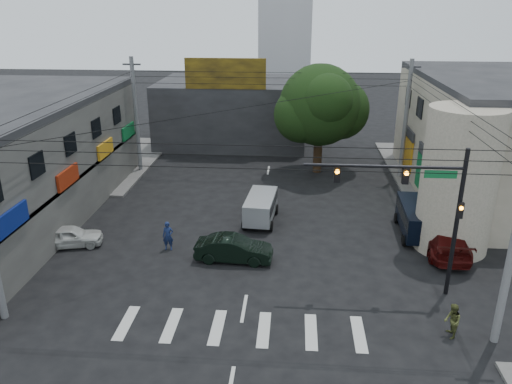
# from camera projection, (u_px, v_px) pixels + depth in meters

# --- Properties ---
(ground) EXTENTS (160.00, 160.00, 0.00)m
(ground) POSITION_uv_depth(u_px,v_px,m) (250.00, 275.00, 25.49)
(ground) COLOR black
(ground) RESTS_ON ground
(sidewalk_far_left) EXTENTS (16.00, 16.00, 0.15)m
(sidewalk_far_left) POSITION_uv_depth(u_px,v_px,m) (64.00, 161.00, 43.55)
(sidewalk_far_left) COLOR #514F4C
(sidewalk_far_left) RESTS_ON ground
(sidewalk_far_right) EXTENTS (16.00, 16.00, 0.15)m
(sidewalk_far_right) POSITION_uv_depth(u_px,v_px,m) (488.00, 171.00, 40.91)
(sidewalk_far_right) COLOR #514F4C
(sidewalk_far_right) RESTS_ON ground
(corner_column) EXTENTS (4.00, 4.00, 8.00)m
(corner_column) POSITION_uv_depth(u_px,v_px,m) (458.00, 181.00, 26.99)
(corner_column) COLOR gray
(corner_column) RESTS_ON ground
(building_far) EXTENTS (14.00, 10.00, 6.00)m
(building_far) POSITION_uv_depth(u_px,v_px,m) (233.00, 112.00, 48.94)
(building_far) COLOR #232326
(building_far) RESTS_ON ground
(billboard) EXTENTS (7.00, 0.30, 2.60)m
(billboard) POSITION_uv_depth(u_px,v_px,m) (225.00, 74.00, 42.84)
(billboard) COLOR olive
(billboard) RESTS_ON building_far
(street_tree) EXTENTS (6.40, 6.40, 8.70)m
(street_tree) POSITION_uv_depth(u_px,v_px,m) (320.00, 105.00, 39.08)
(street_tree) COLOR black
(street_tree) RESTS_ON ground
(traffic_gantry) EXTENTS (7.10, 0.35, 7.20)m
(traffic_gantry) POSITION_uv_depth(u_px,v_px,m) (422.00, 199.00, 22.26)
(traffic_gantry) COLOR black
(traffic_gantry) RESTS_ON ground
(utility_pole_far_left) EXTENTS (0.32, 0.32, 9.20)m
(utility_pole_far_left) POSITION_uv_depth(u_px,v_px,m) (136.00, 116.00, 39.53)
(utility_pole_far_left) COLOR #59595B
(utility_pole_far_left) RESTS_ON ground
(utility_pole_far_right) EXTENTS (0.32, 0.32, 9.20)m
(utility_pole_far_right) POSITION_uv_depth(u_px,v_px,m) (406.00, 121.00, 37.99)
(utility_pole_far_right) COLOR #59595B
(utility_pole_far_right) RESTS_ON ground
(dark_sedan) EXTENTS (1.85, 4.28, 1.36)m
(dark_sedan) POSITION_uv_depth(u_px,v_px,m) (234.00, 249.00, 26.70)
(dark_sedan) COLOR black
(dark_sedan) RESTS_ON ground
(white_compact) EXTENTS (3.22, 4.31, 1.23)m
(white_compact) POSITION_uv_depth(u_px,v_px,m) (70.00, 236.00, 28.29)
(white_compact) COLOR beige
(white_compact) RESTS_ON ground
(maroon_sedan) EXTENTS (2.61, 5.54, 1.56)m
(maroon_sedan) POSITION_uv_depth(u_px,v_px,m) (444.00, 239.00, 27.64)
(maroon_sedan) COLOR #3E0A08
(maroon_sedan) RESTS_ON ground
(silver_minivan) EXTENTS (4.22, 2.29, 1.70)m
(silver_minivan) POSITION_uv_depth(u_px,v_px,m) (261.00, 209.00, 31.44)
(silver_minivan) COLOR #9EA1A6
(silver_minivan) RESTS_ON ground
(navy_van) EXTENTS (4.80, 2.17, 1.86)m
(navy_van) POSITION_uv_depth(u_px,v_px,m) (416.00, 220.00, 29.62)
(navy_van) COLOR black
(navy_van) RESTS_ON ground
(traffic_officer) EXTENTS (0.68, 0.52, 1.66)m
(traffic_officer) POSITION_uv_depth(u_px,v_px,m) (168.00, 236.00, 27.83)
(traffic_officer) COLOR #152149
(traffic_officer) RESTS_ON ground
(pedestrian_olive) EXTENTS (0.75, 0.58, 1.53)m
(pedestrian_olive) POSITION_uv_depth(u_px,v_px,m) (452.00, 321.00, 20.51)
(pedestrian_olive) COLOR #444A22
(pedestrian_olive) RESTS_ON ground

